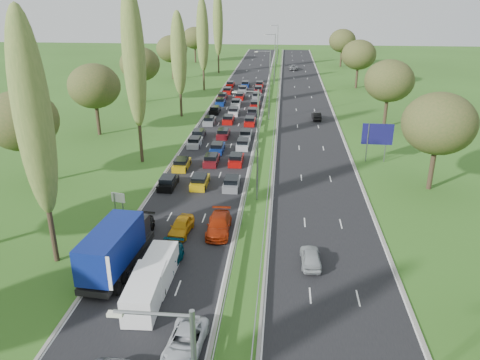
% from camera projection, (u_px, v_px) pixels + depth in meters
% --- Properties ---
extents(ground, '(260.00, 260.00, 0.00)m').
position_uv_depth(ground, '(269.00, 117.00, 85.08)').
color(ground, '#2F581B').
rests_on(ground, ground).
extents(near_carriageway, '(10.50, 215.00, 0.04)m').
position_uv_depth(near_carriageway, '(234.00, 113.00, 87.98)').
color(near_carriageway, black).
rests_on(near_carriageway, ground).
extents(far_carriageway, '(10.50, 215.00, 0.04)m').
position_uv_depth(far_carriageway, '(306.00, 114.00, 86.80)').
color(far_carriageway, black).
rests_on(far_carriageway, ground).
extents(central_reservation, '(2.36, 215.00, 0.32)m').
position_uv_depth(central_reservation, '(270.00, 111.00, 87.19)').
color(central_reservation, gray).
rests_on(central_reservation, ground).
extents(lamp_columns, '(0.18, 140.18, 12.00)m').
position_uv_depth(lamp_columns, '(270.00, 86.00, 81.00)').
color(lamp_columns, gray).
rests_on(lamp_columns, ground).
extents(poplar_row, '(2.80, 127.80, 22.44)m').
position_uv_depth(poplar_row, '(163.00, 54.00, 70.94)').
color(poplar_row, '#2D2116').
rests_on(poplar_row, ground).
extents(woodland_left, '(8.00, 166.00, 11.10)m').
position_uv_depth(woodland_left, '(85.00, 90.00, 68.48)').
color(woodland_left, '#2D2116').
rests_on(woodland_left, ground).
extents(woodland_right, '(8.00, 153.00, 11.10)m').
position_uv_depth(woodland_right, '(401.00, 91.00, 68.20)').
color(woodland_right, '#2D2116').
rests_on(woodland_right, ground).
extents(traffic_queue_fill, '(9.12, 67.61, 0.80)m').
position_uv_depth(traffic_queue_fill, '(231.00, 117.00, 83.31)').
color(traffic_queue_fill, black).
rests_on(traffic_queue_fill, ground).
extents(near_car_2, '(2.26, 4.90, 1.36)m').
position_uv_depth(near_car_2, '(117.00, 264.00, 37.51)').
color(near_car_2, silver).
rests_on(near_car_2, near_carriageway).
extents(near_car_3, '(2.50, 5.37, 1.52)m').
position_uv_depth(near_car_3, '(137.00, 230.00, 42.67)').
color(near_car_3, black).
rests_on(near_car_3, near_carriageway).
extents(near_car_7, '(2.44, 5.29, 1.50)m').
position_uv_depth(near_car_7, '(165.00, 260.00, 37.91)').
color(near_car_7, '#053C4C').
rests_on(near_car_7, near_carriageway).
extents(near_car_8, '(2.04, 4.41, 1.46)m').
position_uv_depth(near_car_8, '(181.00, 226.00, 43.48)').
color(near_car_8, '#C7890D').
rests_on(near_car_8, near_carriageway).
extents(near_car_10, '(2.47, 4.90, 1.33)m').
position_uv_depth(near_car_10, '(185.00, 342.00, 29.13)').
color(near_car_10, silver).
rests_on(near_car_10, near_carriageway).
extents(near_car_11, '(2.28, 5.33, 1.53)m').
position_uv_depth(near_car_11, '(219.00, 225.00, 43.65)').
color(near_car_11, '#9B2509').
rests_on(near_car_11, near_carriageway).
extents(near_car_12, '(2.04, 4.50, 1.50)m').
position_uv_depth(near_car_12, '(219.00, 224.00, 43.91)').
color(near_car_12, white).
rests_on(near_car_12, near_carriageway).
extents(far_car_0, '(1.74, 4.03, 1.35)m').
position_uv_depth(far_car_0, '(311.00, 257.00, 38.50)').
color(far_car_0, '#A0A6A9').
rests_on(far_car_0, far_carriageway).
extents(far_car_1, '(1.62, 4.07, 1.32)m').
position_uv_depth(far_car_1, '(316.00, 116.00, 82.97)').
color(far_car_1, black).
rests_on(far_car_1, far_carriageway).
extents(far_car_2, '(2.78, 5.42, 1.46)m').
position_uv_depth(far_car_2, '(293.00, 67.00, 137.47)').
color(far_car_2, gray).
rests_on(far_car_2, far_carriageway).
extents(blue_lorry, '(2.67, 9.60, 4.05)m').
position_uv_depth(blue_lorry, '(116.00, 247.00, 37.30)').
color(blue_lorry, black).
rests_on(blue_lorry, near_carriageway).
extents(white_van_front, '(2.14, 5.46, 2.19)m').
position_uv_depth(white_van_front, '(146.00, 291.00, 33.39)').
color(white_van_front, white).
rests_on(white_van_front, near_carriageway).
extents(white_van_rear, '(2.09, 5.33, 2.14)m').
position_uv_depth(white_van_rear, '(159.00, 267.00, 36.30)').
color(white_van_rear, white).
rests_on(white_van_rear, near_carriageway).
extents(info_sign, '(1.48, 0.45, 2.10)m').
position_uv_depth(info_sign, '(118.00, 200.00, 47.56)').
color(info_sign, gray).
rests_on(info_sign, ground).
extents(direction_sign, '(4.00, 0.22, 5.20)m').
position_uv_depth(direction_sign, '(377.00, 136.00, 61.08)').
color(direction_sign, gray).
rests_on(direction_sign, ground).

